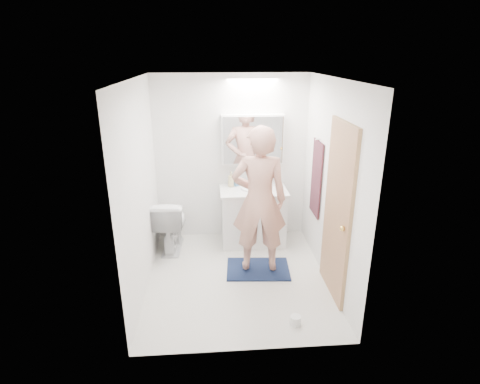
{
  "coord_description": "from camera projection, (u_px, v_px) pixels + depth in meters",
  "views": [
    {
      "loc": [
        -0.29,
        -4.13,
        2.66
      ],
      "look_at": [
        0.05,
        0.25,
        1.05
      ],
      "focal_mm": 28.7,
      "sensor_mm": 36.0,
      "label": 1
    }
  ],
  "objects": [
    {
      "name": "wall_back",
      "position": [
        231.0,
        159.0,
        5.56
      ],
      "size": [
        2.5,
        0.0,
        2.5
      ],
      "primitive_type": "plane",
      "rotation": [
        1.57,
        0.0,
        0.0
      ],
      "color": "white",
      "rests_on": "floor"
    },
    {
      "name": "floor",
      "position": [
        238.0,
        277.0,
        4.81
      ],
      "size": [
        2.5,
        2.5,
        0.0
      ],
      "primitive_type": "plane",
      "color": "silver",
      "rests_on": "ground"
    },
    {
      "name": "soap_bottle_a",
      "position": [
        231.0,
        179.0,
        5.53
      ],
      "size": [
        0.11,
        0.11,
        0.23
      ],
      "primitive_type": "imported",
      "rotation": [
        0.0,
        0.0,
        0.3
      ],
      "color": "tan",
      "rests_on": "countertop"
    },
    {
      "name": "wall_right",
      "position": [
        331.0,
        185.0,
        4.47
      ],
      "size": [
        0.0,
        2.5,
        2.5
      ],
      "primitive_type": "plane",
      "rotation": [
        1.57,
        0.0,
        -1.57
      ],
      "color": "white",
      "rests_on": "floor"
    },
    {
      "name": "toilet",
      "position": [
        171.0,
        224.0,
        5.41
      ],
      "size": [
        0.47,
        0.78,
        0.77
      ],
      "primitive_type": "imported",
      "rotation": [
        0.0,
        0.0,
        3.08
      ],
      "color": "white",
      "rests_on": "floor"
    },
    {
      "name": "towel",
      "position": [
        316.0,
        179.0,
        5.02
      ],
      "size": [
        0.02,
        0.42,
        1.0
      ],
      "primitive_type": "cube",
      "color": "#141239",
      "rests_on": "wall_right"
    },
    {
      "name": "ceiling",
      "position": [
        237.0,
        79.0,
        3.98
      ],
      "size": [
        2.5,
        2.5,
        0.0
      ],
      "primitive_type": "plane",
      "rotation": [
        3.14,
        0.0,
        0.0
      ],
      "color": "white",
      "rests_on": "floor"
    },
    {
      "name": "mirror_panel",
      "position": [
        253.0,
        140.0,
        5.34
      ],
      "size": [
        0.84,
        0.01,
        0.66
      ],
      "primitive_type": "cube",
      "color": "silver",
      "rests_on": "medicine_cabinet"
    },
    {
      "name": "soap_bottle_b",
      "position": [
        236.0,
        181.0,
        5.57
      ],
      "size": [
        0.1,
        0.1,
        0.15
      ],
      "primitive_type": "imported",
      "rotation": [
        0.0,
        0.0,
        -0.81
      ],
      "color": "#588FBD",
      "rests_on": "countertop"
    },
    {
      "name": "vanity_cabinet",
      "position": [
        253.0,
        217.0,
        5.6
      ],
      "size": [
        0.9,
        0.55,
        0.78
      ],
      "primitive_type": "cube",
      "color": "white",
      "rests_on": "floor"
    },
    {
      "name": "wall_front",
      "position": [
        248.0,
        236.0,
        3.22
      ],
      "size": [
        2.5,
        0.0,
        2.5
      ],
      "primitive_type": "plane",
      "rotation": [
        -1.57,
        0.0,
        0.0
      ],
      "color": "white",
      "rests_on": "floor"
    },
    {
      "name": "wall_left",
      "position": [
        140.0,
        190.0,
        4.31
      ],
      "size": [
        0.0,
        2.5,
        2.5
      ],
      "primitive_type": "plane",
      "rotation": [
        1.57,
        0.0,
        1.57
      ],
      "color": "white",
      "rests_on": "floor"
    },
    {
      "name": "medicine_cabinet",
      "position": [
        253.0,
        139.0,
        5.41
      ],
      "size": [
        0.88,
        0.14,
        0.7
      ],
      "primitive_type": "cube",
      "color": "white",
      "rests_on": "wall_back"
    },
    {
      "name": "towel_hook",
      "position": [
        318.0,
        139.0,
        4.84
      ],
      "size": [
        0.07,
        0.02,
        0.02
      ],
      "primitive_type": "cylinder",
      "rotation": [
        0.0,
        1.57,
        0.0
      ],
      "color": "silver",
      "rests_on": "wall_right"
    },
    {
      "name": "person",
      "position": [
        259.0,
        200.0,
        4.64
      ],
      "size": [
        0.7,
        0.49,
        1.84
      ],
      "primitive_type": "imported",
      "rotation": [
        0.0,
        0.0,
        3.07
      ],
      "color": "tan",
      "rests_on": "bath_rug"
    },
    {
      "name": "bath_rug",
      "position": [
        258.0,
        269.0,
        4.97
      ],
      "size": [
        0.84,
        0.61,
        0.02
      ],
      "primitive_type": "cube",
      "rotation": [
        0.0,
        0.0,
        -0.07
      ],
      "color": "#152544",
      "rests_on": "floor"
    },
    {
      "name": "door",
      "position": [
        337.0,
        212.0,
        4.21
      ],
      "size": [
        0.04,
        0.8,
        2.0
      ],
      "primitive_type": "cube",
      "color": "tan",
      "rests_on": "wall_right"
    },
    {
      "name": "toilet_paper_roll",
      "position": [
        296.0,
        320.0,
        3.96
      ],
      "size": [
        0.11,
        0.11,
        0.1
      ],
      "primitive_type": "cylinder",
      "color": "white",
      "rests_on": "floor"
    },
    {
      "name": "countertop",
      "position": [
        253.0,
        191.0,
        5.46
      ],
      "size": [
        0.95,
        0.58,
        0.04
      ],
      "primitive_type": "cube",
      "color": "white",
      "rests_on": "vanity_cabinet"
    },
    {
      "name": "sink_basin",
      "position": [
        253.0,
        188.0,
        5.47
      ],
      "size": [
        0.36,
        0.36,
        0.03
      ],
      "primitive_type": "cylinder",
      "color": "white",
      "rests_on": "countertop"
    },
    {
      "name": "door_knob",
      "position": [
        342.0,
        228.0,
        3.95
      ],
      "size": [
        0.06,
        0.06,
        0.06
      ],
      "primitive_type": "sphere",
      "color": "gold",
      "rests_on": "door"
    },
    {
      "name": "faucet",
      "position": [
        252.0,
        179.0,
        5.63
      ],
      "size": [
        0.02,
        0.02,
        0.16
      ],
      "primitive_type": "cylinder",
      "color": "silver",
      "rests_on": "countertop"
    },
    {
      "name": "toothbrush_cup",
      "position": [
        265.0,
        182.0,
        5.6
      ],
      "size": [
        0.11,
        0.11,
        0.1
      ],
      "primitive_type": "imported",
      "rotation": [
        0.0,
        0.0,
        -0.07
      ],
      "color": "#3B44B1",
      "rests_on": "countertop"
    }
  ]
}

